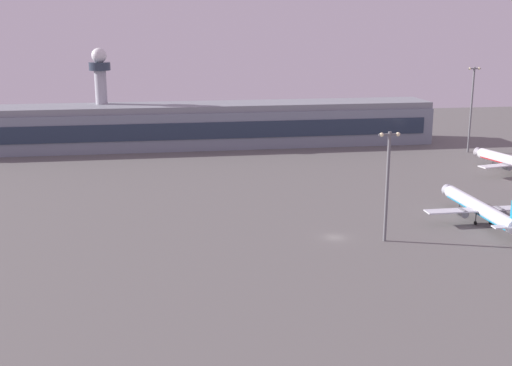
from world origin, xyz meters
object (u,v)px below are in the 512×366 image
object	(u,v)px
control_tower	(101,90)
apron_light_central	(388,179)
airplane_mid_apron	(480,209)
apron_light_west	(471,105)

from	to	relation	value
control_tower	apron_light_central	distance (m)	141.59
control_tower	apron_light_central	world-z (taller)	control_tower
airplane_mid_apron	apron_light_central	size ratio (longest dim) A/B	1.46
apron_light_central	apron_light_west	size ratio (longest dim) A/B	0.78
airplane_mid_apron	apron_light_central	distance (m)	30.46
control_tower	apron_light_central	xyz separation A→B (m)	(68.34, -123.76, -7.71)
airplane_mid_apron	apron_light_central	xyz separation A→B (m)	(-27.08, -9.25, 10.46)
control_tower	apron_light_west	size ratio (longest dim) A/B	1.20
airplane_mid_apron	apron_light_west	bearing A→B (deg)	64.83
airplane_mid_apron	apron_light_west	xyz separation A→B (m)	(38.22, 81.38, 14.00)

